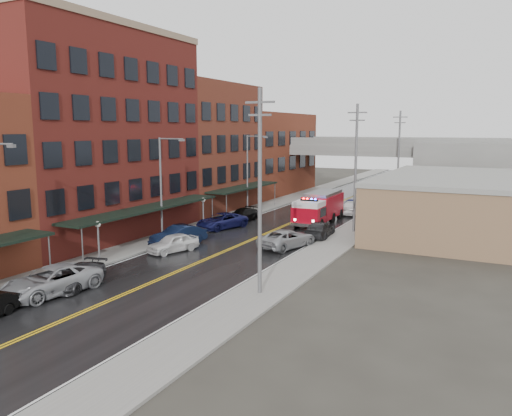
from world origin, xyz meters
The scene contains 31 objects.
road centered at (0.00, 30.00, 0.01)m, with size 11.00×160.00×0.02m, color black.
sidewalk_left centered at (-7.30, 30.00, 0.07)m, with size 3.00×160.00×0.15m, color slate.
sidewalk_right centered at (7.30, 30.00, 0.07)m, with size 3.00×160.00×0.15m, color slate.
curb_left centered at (-5.65, 30.00, 0.07)m, with size 0.30×160.00×0.15m, color gray.
curb_right centered at (5.65, 30.00, 0.07)m, with size 0.30×160.00×0.15m, color gray.
brick_building_b centered at (-13.30, 23.00, 9.00)m, with size 9.00×20.00×18.00m, color #501715.
brick_building_c centered at (-13.30, 40.50, 7.50)m, with size 9.00×15.00×15.00m, color brown.
brick_building_far centered at (-13.30, 58.00, 6.00)m, with size 9.00×20.00×12.00m, color brown.
tan_building centered at (16.00, 40.00, 2.50)m, with size 14.00×22.00×5.00m, color #816445.
right_far_block centered at (18.00, 70.00, 4.00)m, with size 18.00×30.00×8.00m, color slate.
awning_1 centered at (-7.49, 23.00, 2.99)m, with size 2.60×18.00×3.09m.
awning_2 centered at (-7.49, 40.50, 2.99)m, with size 2.60×13.00×3.09m.
globe_lamp_1 centered at (-6.40, 16.00, 2.31)m, with size 0.44×0.44×3.12m.
globe_lamp_2 centered at (-6.40, 30.00, 2.31)m, with size 0.44×0.44×3.12m.
street_lamp_1 centered at (-6.55, 24.00, 5.19)m, with size 2.64×0.22×9.00m.
street_lamp_2 centered at (-6.55, 40.00, 5.19)m, with size 2.64×0.22×9.00m.
utility_pole_0 centered at (7.20, 15.00, 6.31)m, with size 1.80×0.24×12.00m.
utility_pole_1 centered at (7.20, 35.00, 6.31)m, with size 1.80×0.24×12.00m.
utility_pole_2 centered at (7.20, 55.00, 6.31)m, with size 1.80×0.24×12.00m.
overpass centered at (0.00, 62.00, 5.99)m, with size 40.00×10.00×7.50m.
fire_truck centered at (2.63, 37.93, 1.73)m, with size 3.63×8.78×3.19m.
parked_car_left_2 centered at (-3.91, 9.55, 0.83)m, with size 2.74×5.94×1.65m, color #989AA0.
parked_car_left_3 centered at (-3.60, 11.30, 0.67)m, with size 1.86×4.59×1.33m, color #2B2B2E.
parked_car_left_4 centered at (-3.60, 21.20, 0.74)m, with size 1.74×4.32×1.47m, color silver.
parked_car_left_5 centered at (-4.66, 23.41, 0.82)m, with size 1.74×4.98×1.64m, color black.
parked_car_left_6 centered at (-5.00, 31.15, 0.75)m, with size 2.50×5.43×1.51m, color #121546.
parked_car_left_7 centered at (-5.00, 35.41, 0.68)m, with size 1.92×4.71×1.37m, color black.
parked_car_right_0 centered at (3.92, 26.74, 0.76)m, with size 2.51×5.45×1.52m, color gray.
parked_car_right_1 centered at (5.00, 31.60, 0.72)m, with size 2.01×4.95×1.44m, color black.
parked_car_right_2 centered at (4.14, 44.84, 0.83)m, with size 1.97×4.89×1.66m, color white.
parked_car_right_3 centered at (3.88, 47.80, 0.69)m, with size 1.45×4.17×1.37m, color black.
Camera 1 is at (19.82, -10.43, 9.73)m, focal length 35.00 mm.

